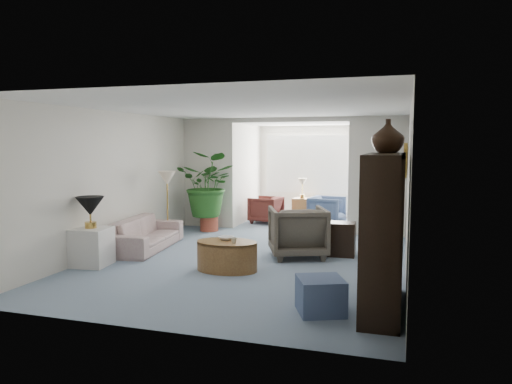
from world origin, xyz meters
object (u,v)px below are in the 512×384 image
(coffee_bowl, at_px, (226,238))
(coffee_table, at_px, (227,256))
(wingback_chair, at_px, (298,232))
(plant_pot, at_px, (209,224))
(floor_lamp, at_px, (167,178))
(entertainment_cabinet, at_px, (384,232))
(ottoman, at_px, (321,295))
(table_lamp, at_px, (90,206))
(coffee_cup, at_px, (234,240))
(cabinet_urn, at_px, (388,136))
(sunroom_chair_maroon, at_px, (266,210))
(framed_picture, at_px, (406,160))
(sunroom_table, at_px, (302,209))
(sofa, at_px, (146,234))
(sunroom_chair_blue, at_px, (327,211))
(end_table, at_px, (91,247))
(side_table_dark, at_px, (341,239))

(coffee_bowl, bearing_deg, coffee_table, -63.43)
(wingback_chair, bearing_deg, coffee_table, 33.36)
(coffee_table, distance_m, plant_pot, 3.44)
(floor_lamp, distance_m, entertainment_cabinet, 5.22)
(ottoman, height_order, plant_pot, ottoman)
(table_lamp, relative_size, coffee_cup, 4.85)
(coffee_bowl, bearing_deg, wingback_chair, 51.36)
(ottoman, bearing_deg, cabinet_urn, 51.72)
(ottoman, relative_size, sunroom_chair_maroon, 0.71)
(framed_picture, distance_m, sunroom_table, 5.60)
(coffee_bowl, distance_m, ottoman, 2.32)
(coffee_cup, distance_m, plant_pot, 3.61)
(sofa, distance_m, coffee_cup, 2.39)
(entertainment_cabinet, xyz_separation_m, ottoman, (-0.67, -0.35, -0.71))
(ottoman, bearing_deg, coffee_cup, 139.08)
(sofa, relative_size, coffee_cup, 21.43)
(coffee_table, distance_m, coffee_cup, 0.32)
(ottoman, xyz_separation_m, sunroom_chair_blue, (-0.85, 5.91, 0.15))
(wingback_chair, xyz_separation_m, entertainment_cabinet, (1.51, -2.29, 0.48))
(wingback_chair, distance_m, plant_pot, 3.04)
(coffee_cup, bearing_deg, table_lamp, -173.78)
(end_table, height_order, side_table_dark, end_table)
(side_table_dark, relative_size, sunroom_chair_maroon, 0.81)
(sofa, bearing_deg, table_lamp, 164.95)
(framed_picture, relative_size, ottoman, 0.99)
(coffee_bowl, bearing_deg, sunroom_chair_maroon, 98.03)
(sofa, relative_size, end_table, 3.23)
(coffee_bowl, relative_size, sunroom_chair_blue, 0.29)
(sofa, distance_m, sunroom_chair_maroon, 3.72)
(coffee_bowl, bearing_deg, framed_picture, 7.22)
(sofa, xyz_separation_m, end_table, (-0.20, -1.35, 0.02))
(ottoman, xyz_separation_m, sunroom_table, (-1.60, 6.66, 0.07))
(table_lamp, bearing_deg, sunroom_chair_maroon, 72.89)
(coffee_cup, distance_m, side_table_dark, 2.14)
(sunroom_chair_maroon, height_order, sunroom_table, sunroom_chair_maroon)
(framed_picture, height_order, coffee_table, framed_picture)
(end_table, relative_size, coffee_cup, 6.64)
(sofa, bearing_deg, coffee_bowl, -121.83)
(side_table_dark, bearing_deg, coffee_table, -135.51)
(coffee_cup, xyz_separation_m, cabinet_urn, (2.20, -0.48, 1.53))
(entertainment_cabinet, bearing_deg, end_table, 170.81)
(sofa, bearing_deg, framed_picture, -103.73)
(coffee_bowl, height_order, coffee_cup, coffee_cup)
(sunroom_table, bearing_deg, coffee_bowl, -91.46)
(framed_picture, bearing_deg, table_lamp, -170.59)
(entertainment_cabinet, relative_size, cabinet_urn, 4.38)
(coffee_bowl, bearing_deg, end_table, -167.91)
(sofa, distance_m, cabinet_urn, 4.90)
(framed_picture, relative_size, sunroom_chair_blue, 0.65)
(table_lamp, xyz_separation_m, side_table_dark, (3.70, 1.86, -0.66))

